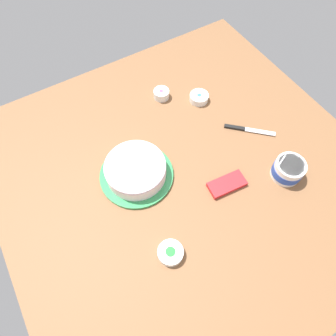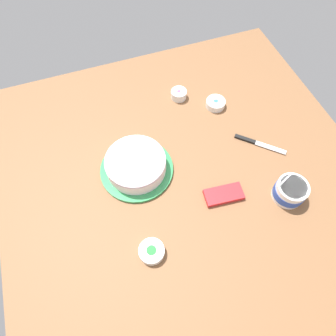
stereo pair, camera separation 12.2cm
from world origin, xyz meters
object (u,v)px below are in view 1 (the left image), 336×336
Objects in this scene: frosting_tub at (288,169)px; sprinkle_bowl_green at (170,253)px; spreading_knife at (245,129)px; sprinkle_bowl_rainbow at (161,94)px; sprinkle_bowl_blue at (199,97)px; frosted_cake at (136,170)px; candy_box_lower at (227,184)px.

frosting_tub reaches higher than sprinkle_bowl_green.
sprinkle_bowl_green reaches higher than spreading_knife.
spreading_knife is (-0.00, -0.28, -0.04)m from frosting_tub.
sprinkle_bowl_rainbow is 0.83× the size of sprinkle_bowl_blue.
spreading_knife is 0.28m from sprinkle_bowl_blue.
frosted_cake is 0.52m from sprinkle_bowl_blue.
spreading_knife is 0.44m from sprinkle_bowl_rainbow.
frosting_tub is at bearing 109.20° from sprinkle_bowl_rainbow.
candy_box_lower is (0.24, -0.09, -0.03)m from frosting_tub.
candy_box_lower reaches higher than spreading_knife.
sprinkle_bowl_rainbow is (-0.36, -0.69, 0.00)m from sprinkle_bowl_green.
sprinkle_bowl_blue is (-0.15, 0.11, -0.00)m from sprinkle_bowl_rainbow.
sprinkle_bowl_green is 1.03× the size of sprinkle_bowl_blue.
sprinkle_bowl_green is 0.78m from sprinkle_bowl_rainbow.
sprinkle_bowl_rainbow is at bearing -133.62° from frosted_cake.
frosted_cake is at bearing -32.13° from candy_box_lower.
sprinkle_bowl_green is (0.05, 0.36, -0.03)m from frosted_cake.
frosted_cake is 0.36m from sprinkle_bowl_green.
frosted_cake is 3.38× the size of sprinkle_bowl_blue.
sprinkle_bowl_blue is (-0.47, -0.22, -0.03)m from frosted_cake.
frosted_cake is at bearing -97.72° from sprinkle_bowl_green.
frosted_cake is 0.55m from spreading_knife.
sprinkle_bowl_rainbow is (0.23, -0.65, -0.02)m from frosting_tub.
spreading_knife is 2.02× the size of sprinkle_bowl_blue.
frosted_cake is 1.67× the size of spreading_knife.
frosting_tub reaches higher than spreading_knife.
spreading_knife is at bearing 175.23° from frosted_cake.
frosting_tub is 1.32× the size of sprinkle_bowl_green.
sprinkle_bowl_blue is at bearing 142.81° from sprinkle_bowl_rainbow.
sprinkle_bowl_rainbow is (-0.32, -0.33, -0.02)m from frosted_cake.
sprinkle_bowl_blue reaches higher than candy_box_lower.
frosted_cake is at bearing -30.52° from frosting_tub.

